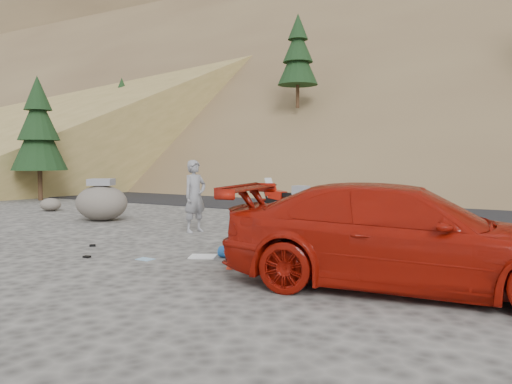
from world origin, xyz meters
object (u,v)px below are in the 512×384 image
Objects in this scene: motorcycle at (287,203)px; man at (195,232)px; red_car at (401,288)px; boulder at (102,202)px.

man is (-1.01, -2.75, -0.51)m from motorcycle.
red_car is at bearing -39.14° from motorcycle.
motorcycle is at bearing 30.46° from red_car.
motorcycle is 1.11× the size of boulder.
man is 0.94× the size of boulder.
man is at bearing -6.50° from boulder.
boulder is (-4.58, -2.34, -0.01)m from motorcycle.
motorcycle is at bearing -7.39° from man.
motorcycle is at bearing 27.12° from boulder.
boulder is (-9.04, 2.99, 0.51)m from red_car.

